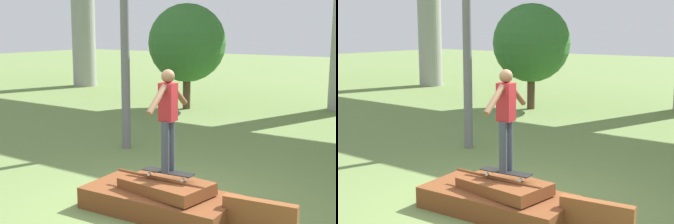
# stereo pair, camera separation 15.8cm
# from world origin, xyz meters

# --- Properties ---
(ground_plane) EXTENTS (80.00, 80.00, 0.00)m
(ground_plane) POSITION_xyz_m (0.00, 0.00, 0.00)
(ground_plane) COLOR olive
(scrap_pile) EXTENTS (2.37, 1.16, 0.56)m
(scrap_pile) POSITION_xyz_m (0.02, 0.01, 0.21)
(scrap_pile) COLOR brown
(scrap_pile) RESTS_ON ground_plane
(scrap_plank_loose) EXTENTS (1.02, 0.27, 0.50)m
(scrap_plank_loose) POSITION_xyz_m (1.58, 0.11, 0.25)
(scrap_plank_loose) COLOR brown
(scrap_plank_loose) RESTS_ON ground_plane
(skateboard) EXTENTS (0.83, 0.28, 0.09)m
(skateboard) POSITION_xyz_m (0.12, 0.07, 0.63)
(skateboard) COLOR black
(skateboard) RESTS_ON scrap_pile
(skater) EXTENTS (0.24, 1.13, 1.52)m
(skater) POSITION_xyz_m (0.12, 0.07, 1.52)
(skater) COLOR #383D4C
(skater) RESTS_ON skateboard
(tree_behind_left) EXTENTS (2.63, 2.63, 3.57)m
(tree_behind_left) POSITION_xyz_m (-4.58, 8.04, 2.24)
(tree_behind_left) COLOR #4C3823
(tree_behind_left) RESTS_ON ground_plane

